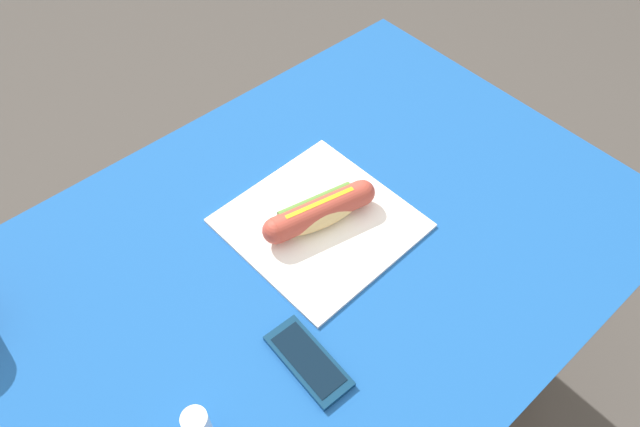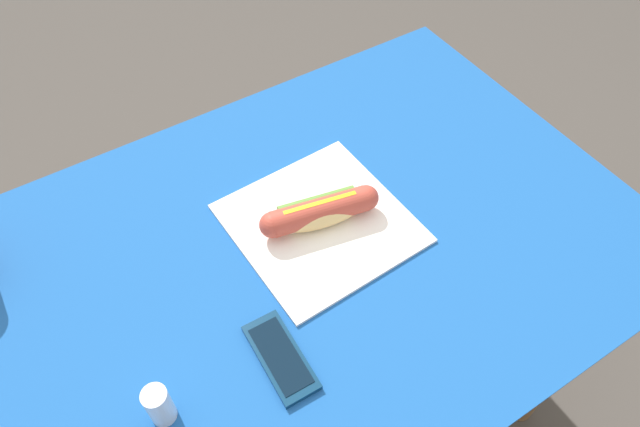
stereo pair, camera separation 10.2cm
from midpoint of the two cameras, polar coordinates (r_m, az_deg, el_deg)
The scene contains 6 objects.
ground_plane at distance 1.68m, azimuth 0.08°, elevation -19.07°, with size 6.00×6.00×0.00m, color #47423D.
dining_table at distance 1.11m, azimuth 0.12°, elevation -8.34°, with size 1.23×0.82×0.75m.
paper_wrapper at distance 1.04m, azimuth 2.80°, elevation -1.10°, with size 0.29×0.29×0.01m, color white.
hot_dog at distance 1.02m, azimuth 2.85°, elevation 0.02°, with size 0.21×0.09×0.05m.
cell_phone at distance 0.90m, azimuth -0.54°, elevation -13.97°, with size 0.06×0.15×0.01m.
salt_shaker at distance 0.86m, azimuth -11.92°, elevation -17.98°, with size 0.04×0.04×0.07m, color silver.
Camera 2 is at (-0.26, -0.51, 1.58)m, focal length 33.02 mm.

